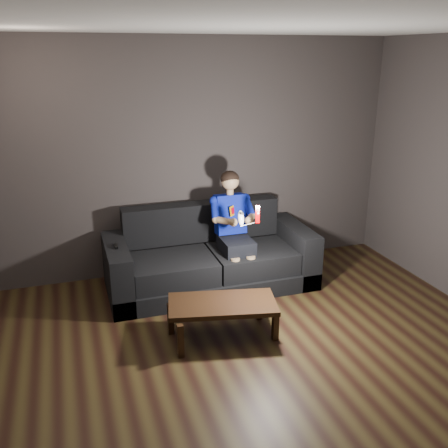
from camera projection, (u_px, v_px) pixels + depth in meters
name	position (u px, v px, depth m)	size (l,w,h in m)	color
floor	(267.00, 388.00, 3.93)	(5.00, 5.00, 0.00)	black
back_wall	(186.00, 159.00, 5.74)	(5.00, 0.04, 2.70)	#3E3736
ceiling	(279.00, 19.00, 3.05)	(5.00, 5.00, 0.02)	silver
sofa	(210.00, 262.00, 5.59)	(2.27, 0.98, 0.88)	black
child	(233.00, 221.00, 5.47)	(0.49, 0.60, 1.21)	black
wii_remote_red	(257.00, 214.00, 5.00)	(0.06, 0.08, 0.18)	#BF0002
nunchuk_white	(241.00, 218.00, 4.97)	(0.07, 0.10, 0.17)	white
wii_remote_black	(116.00, 246.00, 5.11)	(0.04, 0.14, 0.03)	black
coffee_table	(222.00, 307.00, 4.55)	(1.06, 0.68, 0.36)	black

